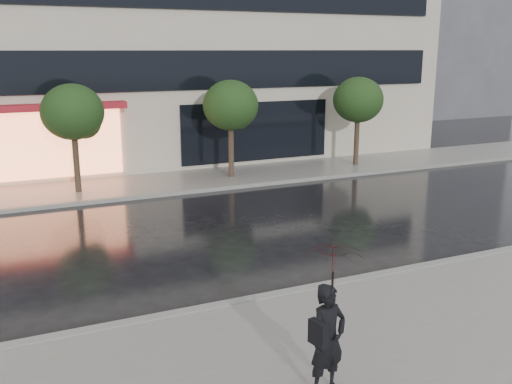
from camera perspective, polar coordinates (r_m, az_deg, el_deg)
ground at (r=13.29m, az=1.76°, el=-8.68°), size 120.00×120.00×0.00m
sidewalk_near at (r=10.73m, az=9.67°, el=-14.40°), size 60.00×4.50×0.12m
sidewalk_far at (r=22.50m, az=-9.81°, el=0.83°), size 60.00×3.50×0.12m
curb_near at (r=12.45m, az=3.82°, el=-9.99°), size 60.00×0.25×0.14m
curb_far at (r=20.86m, az=-8.58°, el=-0.15°), size 60.00×0.25×0.14m
bg_building_right at (r=50.16m, az=15.10°, el=16.90°), size 12.00×12.00×16.00m
tree_mid_west at (r=21.28m, az=-17.71°, el=7.44°), size 2.20×2.20×3.99m
tree_mid_east at (r=22.78m, az=-2.43°, el=8.48°), size 2.20×2.20×3.99m
tree_far_east at (r=25.63m, az=10.25°, el=8.90°), size 2.20×2.20×3.99m
pedestrian_with_umbrella at (r=8.49m, az=7.49°, el=-10.71°), size 1.02×1.03×2.34m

